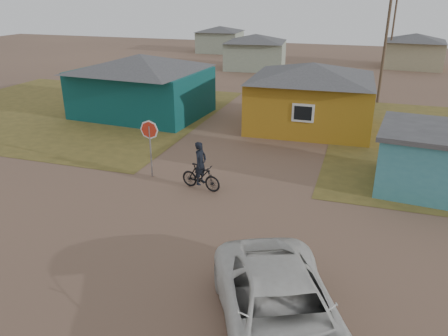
{
  "coord_description": "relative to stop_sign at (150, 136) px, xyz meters",
  "views": [
    {
      "loc": [
        5.56,
        -12.04,
        7.73
      ],
      "look_at": [
        0.64,
        3.0,
        1.3
      ],
      "focal_mm": 35.0,
      "sensor_mm": 36.0,
      "label": 1
    }
  ],
  "objects": [
    {
      "name": "house_pale_north",
      "position": [
        -10.88,
        41.89,
        -0.15
      ],
      "size": [
        6.28,
        5.81,
        3.4
      ],
      "color": "gray",
      "rests_on": "ground"
    },
    {
      "name": "ground",
      "position": [
        3.12,
        -4.11,
        -1.91
      ],
      "size": [
        120.0,
        120.0,
        0.0
      ],
      "primitive_type": "plane",
      "color": "brown"
    },
    {
      "name": "cyclist",
      "position": [
        2.57,
        -0.59,
        -1.15
      ],
      "size": [
        1.9,
        0.87,
        2.08
      ],
      "color": "black",
      "rests_on": "ground"
    },
    {
      "name": "stop_sign",
      "position": [
        0.0,
        0.0,
        0.0
      ],
      "size": [
        0.81,
        0.35,
        2.61
      ],
      "color": "gray",
      "rests_on": "ground"
    },
    {
      "name": "house_beige_east",
      "position": [
        13.12,
        35.89,
        -0.05
      ],
      "size": [
        6.95,
        6.05,
        3.6
      ],
      "color": "tan",
      "rests_on": "ground"
    },
    {
      "name": "house_yellow",
      "position": [
        5.62,
        9.89,
        0.1
      ],
      "size": [
        7.72,
        6.76,
        3.9
      ],
      "color": "#A16F18",
      "rests_on": "ground"
    },
    {
      "name": "house_teal",
      "position": [
        -5.38,
        9.39,
        0.15
      ],
      "size": [
        8.93,
        7.08,
        4.0
      ],
      "color": "#0B3C3D",
      "rests_on": "ground"
    },
    {
      "name": "utility_pole_near",
      "position": [
        9.62,
        17.89,
        2.23
      ],
      "size": [
        1.4,
        0.2,
        8.0
      ],
      "color": "brown",
      "rests_on": "ground"
    },
    {
      "name": "utility_pole_far",
      "position": [
        10.62,
        33.89,
        2.23
      ],
      "size": [
        1.4,
        0.2,
        8.0
      ],
      "color": "brown",
      "rests_on": "ground"
    },
    {
      "name": "grass_nw",
      "position": [
        -10.88,
        8.89,
        -1.9
      ],
      "size": [
        20.0,
        18.0,
        0.0
      ],
      "primitive_type": "cube",
      "color": "brown",
      "rests_on": "ground"
    },
    {
      "name": "house_pale_west",
      "position": [
        -2.88,
        29.89,
        -0.05
      ],
      "size": [
        7.04,
        6.15,
        3.6
      ],
      "color": "gray",
      "rests_on": "ground"
    },
    {
      "name": "vehicle",
      "position": [
        7.45,
        -8.09,
        -1.09
      ],
      "size": [
        4.9,
        6.47,
        1.63
      ],
      "primitive_type": "imported",
      "rotation": [
        0.0,
        0.0,
        0.43
      ],
      "color": "silver",
      "rests_on": "ground"
    }
  ]
}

